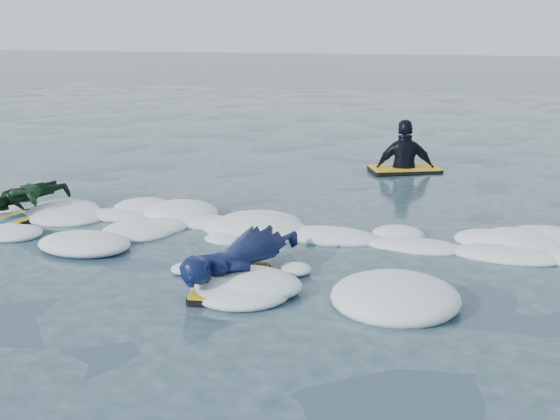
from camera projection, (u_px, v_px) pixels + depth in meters
The scene contains 5 objects.
ground at pixel (172, 267), 7.15m from camera, with size 120.00×120.00×0.00m, color #1C3243.
foam_band at pixel (211, 239), 8.10m from camera, with size 12.00×3.10×0.30m, color white, non-canonical shape.
prone_woman_unit at pixel (239, 258), 6.74m from camera, with size 0.95×1.71×0.42m.
prone_child_unit at pixel (27, 201), 8.96m from camera, with size 0.91×1.23×0.43m.
waiting_rider_unit at pixel (405, 171), 11.84m from camera, with size 1.32×1.07×1.74m.
Camera 1 is at (3.11, -6.12, 2.36)m, focal length 45.00 mm.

